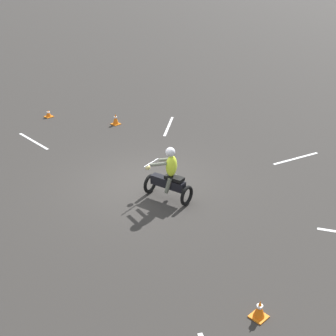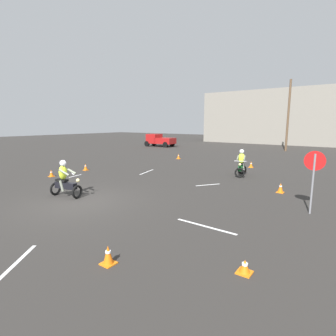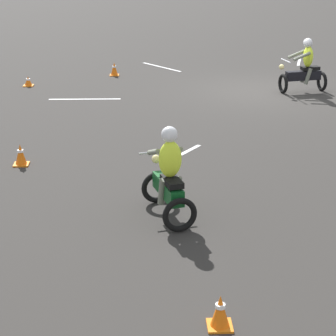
# 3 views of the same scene
# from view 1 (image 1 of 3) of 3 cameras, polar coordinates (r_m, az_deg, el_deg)

# --- Properties ---
(ground_plane) EXTENTS (120.00, 120.00, 0.00)m
(ground_plane) POSITION_cam_1_polar(r_m,az_deg,el_deg) (14.67, -2.73, -1.95)
(ground_plane) COLOR #2D2B28
(motorcycle_rider_foreground) EXTENTS (1.56, 0.90, 1.66)m
(motorcycle_rider_foreground) POSITION_cam_1_polar(r_m,az_deg,el_deg) (13.50, 0.12, -1.08)
(motorcycle_rider_foreground) COLOR black
(motorcycle_rider_foreground) RESTS_ON ground
(traffic_cone_mid_left) EXTENTS (0.32, 0.32, 0.46)m
(traffic_cone_mid_left) POSITION_cam_1_polar(r_m,az_deg,el_deg) (19.47, -6.41, 5.93)
(traffic_cone_mid_left) COLOR orange
(traffic_cone_mid_left) RESTS_ON ground
(traffic_cone_far_right) EXTENTS (0.32, 0.32, 0.43)m
(traffic_cone_far_right) POSITION_cam_1_polar(r_m,az_deg,el_deg) (9.99, 11.09, -16.56)
(traffic_cone_far_right) COLOR orange
(traffic_cone_far_right) RESTS_ON ground
(traffic_cone_far_left) EXTENTS (0.32, 0.32, 0.31)m
(traffic_cone_far_left) POSITION_cam_1_polar(r_m,az_deg,el_deg) (20.86, -14.37, 6.44)
(traffic_cone_far_left) COLOR orange
(traffic_cone_far_left) RESTS_ON ground
(lane_stripe_e) EXTENTS (2.13, 0.14, 0.01)m
(lane_stripe_e) POSITION_cam_1_polar(r_m,az_deg,el_deg) (18.48, -16.08, 3.17)
(lane_stripe_e) COLOR silver
(lane_stripe_e) RESTS_ON ground
(lane_stripe_s) EXTENTS (0.63, 1.95, 0.01)m
(lane_stripe_s) POSITION_cam_1_polar(r_m,az_deg,el_deg) (16.94, 15.34, 1.14)
(lane_stripe_s) COLOR silver
(lane_stripe_s) RESTS_ON ground
(lane_stripe_se) EXTENTS (1.39, 1.80, 0.01)m
(lane_stripe_se) POSITION_cam_1_polar(r_m,az_deg,el_deg) (19.23, 0.08, 5.13)
(lane_stripe_se) COLOR silver
(lane_stripe_se) RESTS_ON ground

